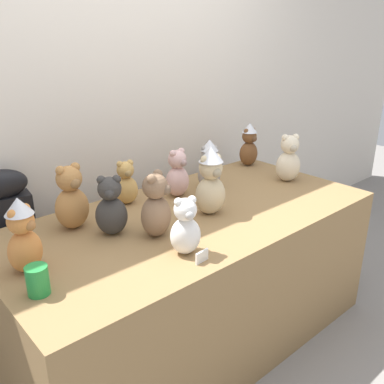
% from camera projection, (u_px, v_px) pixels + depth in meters
% --- Properties ---
extents(ground_plane, '(10.00, 10.00, 0.00)m').
position_uv_depth(ground_plane, '(223.00, 359.00, 2.25)').
color(ground_plane, gray).
extents(wall_back, '(7.00, 0.08, 2.60)m').
position_uv_depth(wall_back, '(110.00, 93.00, 2.47)').
color(wall_back, silver).
rests_on(wall_back, ground_plane).
extents(display_table, '(1.97, 0.95, 0.77)m').
position_uv_depth(display_table, '(192.00, 278.00, 2.29)').
color(display_table, olive).
rests_on(display_table, ground_plane).
extents(instrument_case, '(0.29, 0.16, 1.01)m').
position_uv_depth(instrument_case, '(12.00, 261.00, 2.21)').
color(instrument_case, black).
rests_on(instrument_case, ground_plane).
extents(teddy_bear_ash, '(0.17, 0.16, 0.30)m').
position_uv_depth(teddy_bear_ash, '(209.00, 165.00, 2.44)').
color(teddy_bear_ash, gray).
rests_on(teddy_bear_ash, display_table).
extents(teddy_bear_blush, '(0.15, 0.13, 0.27)m').
position_uv_depth(teddy_bear_blush, '(178.00, 174.00, 2.34)').
color(teddy_bear_blush, beige).
rests_on(teddy_bear_blush, display_table).
extents(teddy_bear_honey, '(0.15, 0.13, 0.24)m').
position_uv_depth(teddy_bear_honey, '(126.00, 184.00, 2.24)').
color(teddy_bear_honey, tan).
rests_on(teddy_bear_honey, display_table).
extents(teddy_bear_charcoal, '(0.19, 0.18, 0.28)m').
position_uv_depth(teddy_bear_charcoal, '(111.00, 207.00, 1.89)').
color(teddy_bear_charcoal, '#383533').
rests_on(teddy_bear_charcoal, display_table).
extents(teddy_bear_mocha, '(0.20, 0.19, 0.31)m').
position_uv_depth(teddy_bear_mocha, '(156.00, 207.00, 1.88)').
color(teddy_bear_mocha, '#7F6047').
rests_on(teddy_bear_mocha, display_table).
extents(teddy_bear_chestnut, '(0.14, 0.12, 0.30)m').
position_uv_depth(teddy_bear_chestnut, '(249.00, 145.00, 2.88)').
color(teddy_bear_chestnut, brown).
rests_on(teddy_bear_chestnut, display_table).
extents(teddy_bear_ginger, '(0.18, 0.17, 0.31)m').
position_uv_depth(teddy_bear_ginger, '(23.00, 236.00, 1.59)').
color(teddy_bear_ginger, '#D17F3D').
rests_on(teddy_bear_ginger, display_table).
extents(teddy_bear_sand, '(0.18, 0.16, 0.35)m').
position_uv_depth(teddy_bear_sand, '(211.00, 182.00, 2.10)').
color(teddy_bear_sand, '#CCB78E').
rests_on(teddy_bear_sand, display_table).
extents(teddy_bear_caramel, '(0.17, 0.15, 0.32)m').
position_uv_depth(teddy_bear_caramel, '(71.00, 199.00, 1.95)').
color(teddy_bear_caramel, '#B27A42').
rests_on(teddy_bear_caramel, display_table).
extents(teddy_bear_cream, '(0.20, 0.19, 0.30)m').
position_uv_depth(teddy_bear_cream, '(289.00, 159.00, 2.58)').
color(teddy_bear_cream, beige).
rests_on(teddy_bear_cream, display_table).
extents(teddy_bear_snow, '(0.16, 0.14, 0.25)m').
position_uv_depth(teddy_bear_snow, '(185.00, 228.00, 1.73)').
color(teddy_bear_snow, white).
rests_on(teddy_bear_snow, display_table).
extents(party_cup_green, '(0.08, 0.08, 0.11)m').
position_uv_depth(party_cup_green, '(38.00, 280.00, 1.48)').
color(party_cup_green, '#238C3D').
rests_on(party_cup_green, display_table).
extents(name_card_front_left, '(0.07, 0.01, 0.05)m').
position_uv_depth(name_card_front_left, '(202.00, 257.00, 1.69)').
color(name_card_front_left, white).
rests_on(name_card_front_left, display_table).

